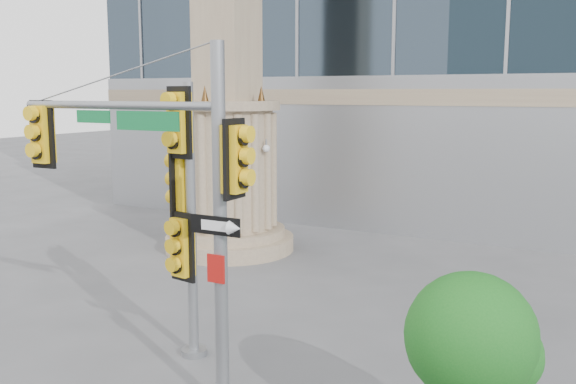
% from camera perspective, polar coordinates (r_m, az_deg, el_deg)
% --- Properties ---
extents(monument, '(4.40, 4.40, 16.60)m').
position_cam_1_polar(monument, '(21.67, -5.39, 9.18)').
color(monument, gray).
rests_on(monument, ground).
extents(main_signal_pole, '(4.81, 0.58, 6.19)m').
position_cam_1_polar(main_signal_pole, '(11.13, -10.88, 0.70)').
color(main_signal_pole, slate).
rests_on(main_signal_pole, ground).
extents(secondary_signal_pole, '(0.97, 0.82, 5.59)m').
position_cam_1_polar(secondary_signal_pole, '(12.90, -9.23, -0.64)').
color(secondary_signal_pole, slate).
rests_on(secondary_signal_pole, ground).
extents(street_tree, '(1.89, 1.84, 2.94)m').
position_cam_1_polar(street_tree, '(9.53, 16.13, -12.76)').
color(street_tree, gray).
rests_on(street_tree, ground).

